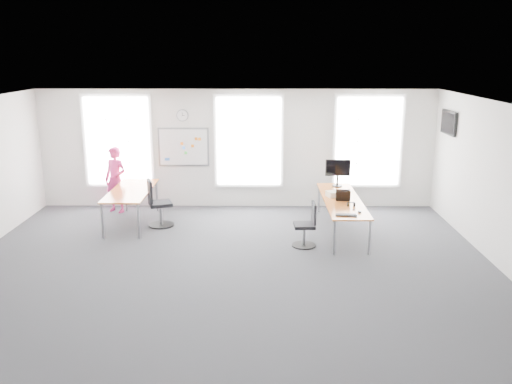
{
  "coord_description": "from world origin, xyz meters",
  "views": [
    {
      "loc": [
        0.59,
        -9.53,
        3.89
      ],
      "look_at": [
        0.5,
        1.2,
        1.1
      ],
      "focal_mm": 38.0,
      "sensor_mm": 36.0,
      "label": 1
    }
  ],
  "objects_px": {
    "desk_right": "(342,201)",
    "chair_left": "(158,206)",
    "chair_right": "(307,227)",
    "headphones": "(351,204)",
    "monitor": "(338,170)",
    "person": "(116,180)",
    "keyboard": "(346,215)",
    "desk_left": "(131,193)"
  },
  "relations": [
    {
      "from": "keyboard",
      "to": "monitor",
      "type": "xyz_separation_m",
      "value": [
        0.15,
        2.41,
        0.39
      ]
    },
    {
      "from": "headphones",
      "to": "monitor",
      "type": "bearing_deg",
      "value": 104.55
    },
    {
      "from": "desk_right",
      "to": "chair_right",
      "type": "xyz_separation_m",
      "value": [
        -0.85,
        -0.98,
        -0.28
      ]
    },
    {
      "from": "headphones",
      "to": "monitor",
      "type": "distance_m",
      "value": 1.78
    },
    {
      "from": "chair_left",
      "to": "desk_right",
      "type": "bearing_deg",
      "value": -113.43
    },
    {
      "from": "person",
      "to": "keyboard",
      "type": "xyz_separation_m",
      "value": [
        5.29,
        -2.72,
        -0.07
      ]
    },
    {
      "from": "desk_right",
      "to": "headphones",
      "type": "bearing_deg",
      "value": -80.16
    },
    {
      "from": "chair_right",
      "to": "keyboard",
      "type": "xyz_separation_m",
      "value": [
        0.75,
        -0.27,
        0.34
      ]
    },
    {
      "from": "person",
      "to": "desk_right",
      "type": "bearing_deg",
      "value": 8.78
    },
    {
      "from": "monitor",
      "to": "chair_left",
      "type": "bearing_deg",
      "value": -168.3
    },
    {
      "from": "desk_left",
      "to": "chair_right",
      "type": "bearing_deg",
      "value": -20.58
    },
    {
      "from": "desk_left",
      "to": "keyboard",
      "type": "relative_size",
      "value": 5.26
    },
    {
      "from": "desk_left",
      "to": "chair_right",
      "type": "height_order",
      "value": "chair_right"
    },
    {
      "from": "monitor",
      "to": "desk_right",
      "type": "bearing_deg",
      "value": -92.38
    },
    {
      "from": "chair_left",
      "to": "desk_left",
      "type": "bearing_deg",
      "value": 55.58
    },
    {
      "from": "desk_right",
      "to": "headphones",
      "type": "xyz_separation_m",
      "value": [
        0.1,
        -0.58,
        0.09
      ]
    },
    {
      "from": "chair_left",
      "to": "keyboard",
      "type": "distance_m",
      "value": 4.35
    },
    {
      "from": "chair_right",
      "to": "headphones",
      "type": "distance_m",
      "value": 1.09
    },
    {
      "from": "desk_left",
      "to": "person",
      "type": "height_order",
      "value": "person"
    },
    {
      "from": "desk_left",
      "to": "person",
      "type": "relative_size",
      "value": 1.36
    },
    {
      "from": "person",
      "to": "monitor",
      "type": "xyz_separation_m",
      "value": [
        5.44,
        -0.31,
        0.31
      ]
    },
    {
      "from": "desk_left",
      "to": "keyboard",
      "type": "bearing_deg",
      "value": -20.48
    },
    {
      "from": "desk_left",
      "to": "chair_left",
      "type": "height_order",
      "value": "chair_left"
    },
    {
      "from": "headphones",
      "to": "monitor",
      "type": "height_order",
      "value": "monitor"
    },
    {
      "from": "desk_right",
      "to": "monitor",
      "type": "xyz_separation_m",
      "value": [
        0.06,
        1.16,
        0.44
      ]
    },
    {
      "from": "chair_right",
      "to": "monitor",
      "type": "distance_m",
      "value": 2.43
    },
    {
      "from": "desk_right",
      "to": "chair_left",
      "type": "bearing_deg",
      "value": 175.52
    },
    {
      "from": "chair_right",
      "to": "chair_left",
      "type": "xyz_separation_m",
      "value": [
        -3.3,
        1.3,
        0.07
      ]
    },
    {
      "from": "chair_left",
      "to": "monitor",
      "type": "relative_size",
      "value": 1.65
    },
    {
      "from": "desk_right",
      "to": "chair_left",
      "type": "height_order",
      "value": "chair_left"
    },
    {
      "from": "person",
      "to": "monitor",
      "type": "distance_m",
      "value": 5.45
    },
    {
      "from": "chair_left",
      "to": "person",
      "type": "bearing_deg",
      "value": 28.21
    },
    {
      "from": "chair_left",
      "to": "headphones",
      "type": "bearing_deg",
      "value": -121.01
    },
    {
      "from": "desk_left",
      "to": "chair_left",
      "type": "xyz_separation_m",
      "value": [
        0.64,
        -0.18,
        -0.27
      ]
    },
    {
      "from": "desk_right",
      "to": "headphones",
      "type": "height_order",
      "value": "headphones"
    },
    {
      "from": "desk_left",
      "to": "chair_left",
      "type": "bearing_deg",
      "value": -15.46
    },
    {
      "from": "keyboard",
      "to": "headphones",
      "type": "xyz_separation_m",
      "value": [
        0.19,
        0.67,
        0.04
      ]
    },
    {
      "from": "chair_right",
      "to": "keyboard",
      "type": "bearing_deg",
      "value": 67.73
    },
    {
      "from": "desk_right",
      "to": "person",
      "type": "height_order",
      "value": "person"
    },
    {
      "from": "keyboard",
      "to": "chair_left",
      "type": "bearing_deg",
      "value": 169.73
    },
    {
      "from": "desk_left",
      "to": "person",
      "type": "xyz_separation_m",
      "value": [
        -0.6,
        0.97,
        0.08
      ]
    },
    {
      "from": "chair_right",
      "to": "headphones",
      "type": "xyz_separation_m",
      "value": [
        0.95,
        0.39,
        0.38
      ]
    }
  ]
}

